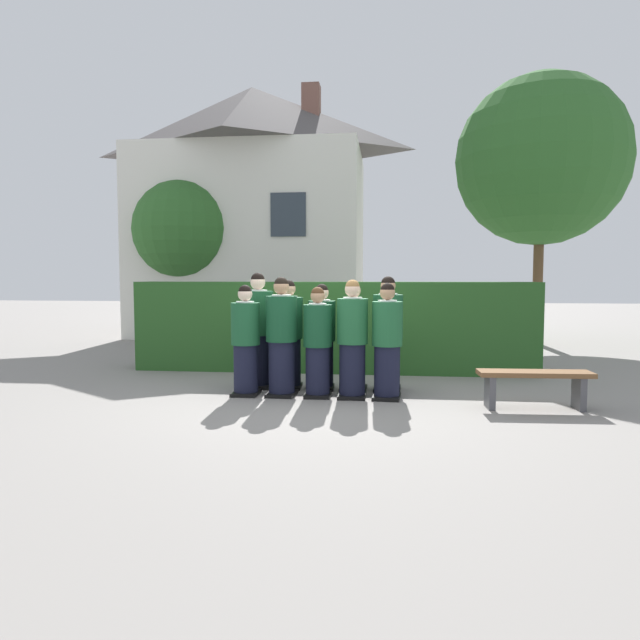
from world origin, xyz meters
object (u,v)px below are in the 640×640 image
object	(u,v)px
student_front_row_0	(246,343)
student_rear_row_2	(322,339)
student_front_row_4	(387,344)
student_rear_row_0	(258,333)
student_front_row_1	(282,339)
student_front_row_3	(352,342)
wooden_bench	(535,381)
student_front_row_2	(318,345)
student_rear_row_4	(388,336)
student_rear_row_3	(354,339)
student_rear_row_1	(289,337)

from	to	relation	value
student_front_row_0	student_rear_row_2	bearing A→B (deg)	28.52
student_front_row_4	student_rear_row_0	distance (m)	2.03
student_front_row_1	student_front_row_3	world-z (taller)	student_front_row_1
student_front_row_4	wooden_bench	xyz separation A→B (m)	(1.85, -0.39, -0.40)
student_front_row_2	wooden_bench	size ratio (longest dim) A/B	1.08
student_front_row_3	student_rear_row_0	size ratio (longest dim) A/B	0.94
student_rear_row_2	student_rear_row_4	bearing A→B (deg)	0.44
student_front_row_3	student_rear_row_2	xyz separation A→B (m)	(-0.49, 0.56, -0.03)
student_rear_row_0	student_front_row_3	bearing A→B (deg)	-22.16
student_front_row_1	student_rear_row_4	bearing A→B (deg)	20.33
student_front_row_4	student_rear_row_0	xyz separation A→B (m)	(-1.93, 0.61, 0.07)
student_front_row_0	wooden_bench	size ratio (longest dim) A/B	1.10
student_rear_row_2	student_front_row_3	bearing A→B (deg)	-48.89
student_front_row_0	wooden_bench	xyz separation A→B (m)	(3.83, -0.42, -0.39)
student_rear_row_0	student_rear_row_4	world-z (taller)	student_rear_row_0
student_front_row_1	wooden_bench	distance (m)	3.38
student_rear_row_0	student_rear_row_3	bearing A→B (deg)	-2.51
student_front_row_1	student_front_row_3	xyz separation A→B (m)	(0.99, -0.02, -0.02)
student_front_row_0	student_front_row_2	world-z (taller)	student_front_row_0
student_front_row_2	wooden_bench	bearing A→B (deg)	-8.34
student_front_row_1	student_rear_row_0	world-z (taller)	student_rear_row_0
student_front_row_0	student_rear_row_0	size ratio (longest dim) A/B	0.90
student_rear_row_4	wooden_bench	xyz separation A→B (m)	(1.85, -0.98, -0.45)
student_front_row_1	student_rear_row_0	distance (m)	0.74
student_front_row_1	student_front_row_2	distance (m)	0.52
student_front_row_0	student_rear_row_4	world-z (taller)	student_rear_row_4
student_front_row_1	student_front_row_2	xyz separation A→B (m)	(0.51, -0.02, -0.07)
student_front_row_2	student_rear_row_0	size ratio (longest dim) A/B	0.88
student_front_row_1	student_front_row_0	bearing A→B (deg)	-178.49
student_front_row_2	student_rear_row_1	world-z (taller)	student_rear_row_1
student_front_row_0	student_front_row_1	world-z (taller)	student_front_row_1
student_front_row_3	student_rear_row_3	bearing A→B (deg)	91.53
student_rear_row_1	student_rear_row_3	distance (m)	0.97
student_front_row_0	student_rear_row_1	xyz separation A→B (m)	(0.52, 0.58, 0.03)
student_front_row_4	student_rear_row_4	size ratio (longest dim) A/B	0.95
student_front_row_4	student_rear_row_3	xyz separation A→B (m)	(-0.49, 0.55, 0.01)
student_rear_row_3	wooden_bench	bearing A→B (deg)	-21.95
student_front_row_1	student_front_row_4	size ratio (longest dim) A/B	1.05
student_front_row_3	student_rear_row_3	size ratio (longest dim) A/B	1.02
wooden_bench	student_front_row_0	bearing A→B (deg)	173.76
student_front_row_2	student_rear_row_3	distance (m)	0.71
student_rear_row_2	student_rear_row_0	bearing A→B (deg)	177.88
student_front_row_3	student_front_row_4	xyz separation A→B (m)	(0.48, -0.02, -0.02)
student_front_row_3	student_rear_row_1	xyz separation A→B (m)	(-0.99, 0.58, -0.00)
wooden_bench	student_front_row_2	bearing A→B (deg)	171.66
student_front_row_4	student_rear_row_1	bearing A→B (deg)	157.62
student_front_row_0	student_front_row_3	bearing A→B (deg)	-0.15
student_front_row_4	student_rear_row_1	distance (m)	1.58
student_front_row_2	student_rear_row_0	world-z (taller)	student_rear_row_0
student_front_row_2	student_rear_row_4	xyz separation A→B (m)	(0.96, 0.57, 0.07)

